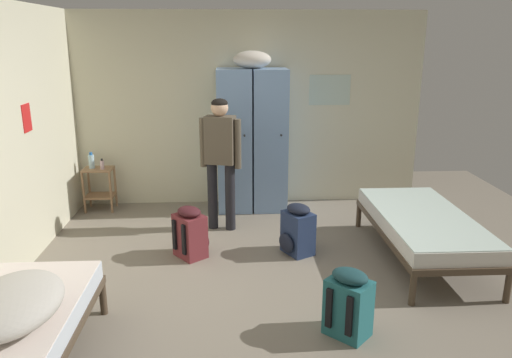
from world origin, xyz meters
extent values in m
plane|color=gray|center=(0.00, 0.00, 0.00)|extent=(7.69, 7.69, 0.00)
cube|color=beige|center=(0.00, 2.43, 1.29)|extent=(4.69, 0.06, 2.57)
cube|color=#B7CCBC|center=(1.10, 2.40, 1.55)|extent=(0.55, 0.01, 0.40)
cube|color=red|center=(-2.28, 0.84, 1.45)|extent=(0.01, 0.20, 0.28)
cube|color=#7A9ECC|center=(-0.18, 2.12, 0.93)|extent=(0.44, 0.52, 1.85)
cylinder|color=black|center=(-0.06, 1.85, 1.05)|extent=(0.02, 0.03, 0.02)
cube|color=#7A9ECC|center=(0.28, 2.12, 0.93)|extent=(0.44, 0.52, 1.85)
cylinder|color=black|center=(0.40, 1.85, 1.05)|extent=(0.02, 0.03, 0.02)
ellipsoid|color=beige|center=(0.05, 2.12, 1.96)|extent=(0.48, 0.36, 0.22)
cylinder|color=#99704C|center=(-2.16, 2.02, 0.28)|extent=(0.03, 0.03, 0.55)
cylinder|color=#99704C|center=(-1.81, 2.02, 0.28)|extent=(0.03, 0.03, 0.55)
cylinder|color=#99704C|center=(-2.16, 2.29, 0.28)|extent=(0.03, 0.03, 0.55)
cylinder|color=#99704C|center=(-1.81, 2.29, 0.28)|extent=(0.03, 0.03, 0.55)
cube|color=#99704C|center=(-1.98, 2.16, 0.19)|extent=(0.38, 0.30, 0.02)
cube|color=#99704C|center=(-1.98, 2.16, 0.56)|extent=(0.38, 0.30, 0.02)
cylinder|color=#473828|center=(2.15, 1.37, 0.14)|extent=(0.06, 0.06, 0.28)
cylinder|color=#473828|center=(1.31, 1.37, 0.14)|extent=(0.06, 0.06, 0.28)
cylinder|color=#473828|center=(2.15, -0.47, 0.14)|extent=(0.06, 0.06, 0.28)
cylinder|color=#473828|center=(1.31, -0.47, 0.14)|extent=(0.06, 0.06, 0.28)
cube|color=#473828|center=(1.73, 0.45, 0.31)|extent=(0.90, 1.90, 0.06)
cube|color=silver|center=(1.73, 0.45, 0.41)|extent=(0.87, 1.84, 0.14)
cube|color=silver|center=(1.73, 0.45, 0.49)|extent=(0.86, 1.82, 0.01)
cylinder|color=#473828|center=(-2.15, -0.47, 0.14)|extent=(0.06, 0.06, 0.28)
cylinder|color=#473828|center=(-1.31, -0.47, 0.14)|extent=(0.06, 0.06, 0.28)
ellipsoid|color=#B7B2A8|center=(-1.63, -1.34, 0.61)|extent=(0.60, 0.84, 0.24)
cylinder|color=black|center=(-0.25, 1.37, 0.41)|extent=(0.12, 0.12, 0.81)
cylinder|color=black|center=(-0.46, 1.43, 0.41)|extent=(0.12, 0.12, 0.81)
cube|color=brown|center=(-0.35, 1.40, 1.09)|extent=(0.38, 0.28, 0.56)
cylinder|color=brown|center=(-0.15, 1.34, 1.05)|extent=(0.08, 0.08, 0.58)
cylinder|color=brown|center=(-0.55, 1.45, 1.05)|extent=(0.08, 0.08, 0.58)
sphere|color=#DBAD89|center=(-0.35, 1.40, 1.46)|extent=(0.20, 0.20, 0.20)
ellipsoid|color=black|center=(-0.35, 1.40, 1.51)|extent=(0.19, 0.19, 0.11)
cylinder|color=#B2DBEA|center=(-2.06, 2.18, 0.66)|extent=(0.07, 0.07, 0.18)
cylinder|color=#2666B2|center=(-2.06, 2.18, 0.77)|extent=(0.04, 0.04, 0.04)
cylinder|color=beige|center=(-1.91, 2.12, 0.63)|extent=(0.05, 0.05, 0.11)
cylinder|color=black|center=(-1.91, 2.12, 0.70)|extent=(0.03, 0.03, 0.03)
cube|color=#23666B|center=(0.65, -0.87, 0.23)|extent=(0.40, 0.39, 0.46)
ellipsoid|color=#193D42|center=(0.76, -0.77, 0.15)|extent=(0.23, 0.22, 0.20)
ellipsoid|color=#193D42|center=(0.65, -0.87, 0.50)|extent=(0.36, 0.36, 0.10)
cube|color=black|center=(0.62, -1.03, 0.25)|extent=(0.05, 0.05, 0.32)
cube|color=black|center=(0.50, -0.91, 0.25)|extent=(0.05, 0.05, 0.32)
cube|color=maroon|center=(-0.67, 0.62, 0.23)|extent=(0.39, 0.40, 0.46)
ellipsoid|color=#42191E|center=(-0.55, 0.71, 0.15)|extent=(0.21, 0.24, 0.20)
ellipsoid|color=#42191E|center=(-0.67, 0.62, 0.50)|extent=(0.35, 0.36, 0.10)
cube|color=black|center=(-0.72, 0.47, 0.25)|extent=(0.05, 0.05, 0.32)
cube|color=black|center=(-0.83, 0.60, 0.25)|extent=(0.05, 0.05, 0.32)
cube|color=navy|center=(0.47, 0.64, 0.23)|extent=(0.36, 0.40, 0.46)
ellipsoid|color=black|center=(0.34, 0.57, 0.15)|extent=(0.18, 0.25, 0.20)
ellipsoid|color=black|center=(0.47, 0.64, 0.50)|extent=(0.33, 0.36, 0.10)
cube|color=black|center=(0.54, 0.79, 0.25)|extent=(0.04, 0.06, 0.32)
cube|color=black|center=(0.63, 0.63, 0.25)|extent=(0.04, 0.06, 0.32)
camera|label=1|loc=(-0.23, -4.20, 2.24)|focal=34.61mm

